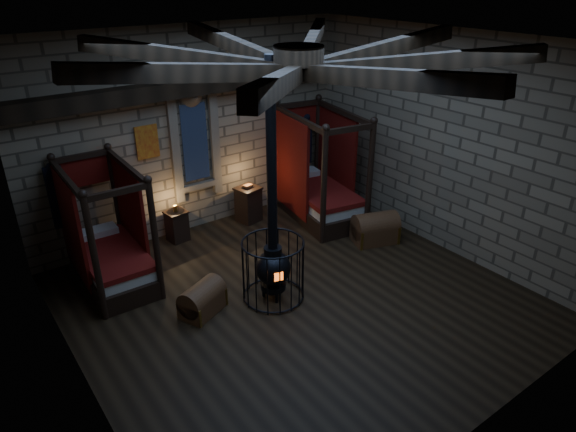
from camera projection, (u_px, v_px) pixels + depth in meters
room at (294, 76)px, 7.23m from camera, size 7.02×7.02×4.29m
bed_left at (110, 254)px, 9.13m from camera, size 1.14×2.09×2.15m
bed_right at (318, 191)px, 11.52m from camera, size 1.57×2.46×2.39m
trunk_left at (202, 300)px, 8.37m from camera, size 0.87×0.73×0.55m
trunk_right at (375, 229)px, 10.53m from camera, size 1.02×0.82×0.65m
nightstand_left at (177, 226)px, 10.55m from camera, size 0.45×0.44×0.80m
nightstand_right at (248, 204)px, 11.35m from camera, size 0.58×0.56×0.87m
stove at (273, 265)px, 8.58m from camera, size 1.06×1.06×4.05m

